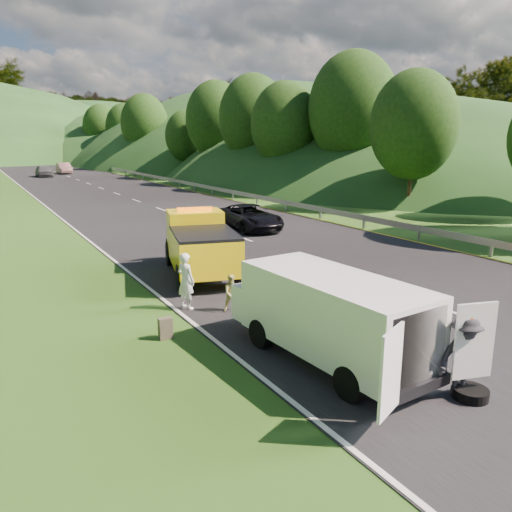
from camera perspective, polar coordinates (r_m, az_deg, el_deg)
ground at (r=15.68m, az=6.13°, el=-5.19°), size 320.00×320.00×0.00m
road_surface at (r=53.52m, az=-17.27°, el=7.41°), size 14.00×200.00×0.02m
guardrail at (r=67.43m, az=-13.63°, el=8.72°), size 0.06×140.00×1.52m
tree_line_right at (r=78.85m, az=-6.25°, el=9.62°), size 14.00×140.00×14.00m
hills_backdrop at (r=147.55m, az=-24.47°, el=10.21°), size 201.00×288.60×44.00m
tow_truck at (r=18.39m, az=-6.47°, el=1.34°), size 3.38×5.90×2.39m
white_van at (r=11.32m, az=8.23°, el=-6.48°), size 3.13×5.86×2.03m
woman at (r=15.10m, az=-7.92°, el=-5.98°), size 0.65×0.74×1.69m
child at (r=14.73m, az=-2.71°, el=-6.37°), size 0.62×0.54×1.10m
worker at (r=10.93m, az=22.25°, el=-14.71°), size 1.21×0.88×1.68m
suitcase at (r=12.92m, az=-10.30°, el=-8.13°), size 0.35×0.20×0.56m
spare_tire at (r=10.94m, az=23.27°, el=-14.78°), size 0.68×0.68×0.20m
passing_suv at (r=27.84m, az=-0.68°, el=3.05°), size 2.53×5.01×1.36m
dist_car_a at (r=72.10m, az=-23.03°, el=8.32°), size 1.82×4.53×1.54m
dist_car_b at (r=77.50m, az=-21.03°, el=8.77°), size 1.63×4.66×1.54m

